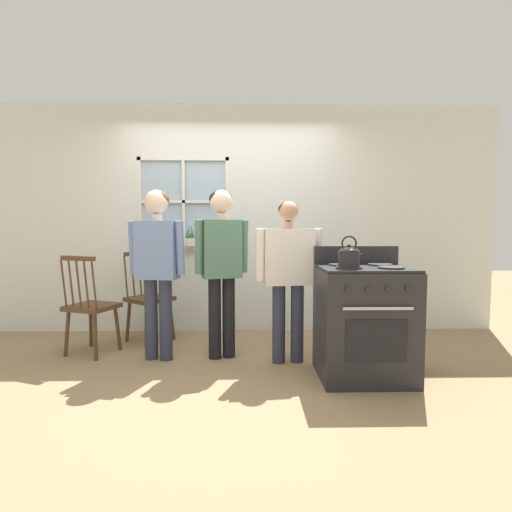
{
  "coord_description": "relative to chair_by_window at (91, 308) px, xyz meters",
  "views": [
    {
      "loc": [
        0.2,
        -3.42,
        1.24
      ],
      "look_at": [
        0.28,
        0.06,
        1.0
      ],
      "focal_mm": 28.0,
      "sensor_mm": 36.0,
      "label": 1
    }
  ],
  "objects": [
    {
      "name": "chair_by_window",
      "position": [
        0.0,
        0.0,
        0.0
      ],
      "size": [
        0.53,
        0.52,
        0.98
      ],
      "rotation": [
        0.0,
        0.0,
        2.78
      ],
      "color": "#4C331E",
      "rests_on": "ground_plane"
    },
    {
      "name": "chair_near_wall",
      "position": [
        0.45,
        0.47,
        0.0
      ],
      "size": [
        0.58,
        0.58,
        0.98
      ],
      "rotation": [
        0.0,
        0.0,
        0.88
      ],
      "color": "#4C331E",
      "rests_on": "ground_plane"
    },
    {
      "name": "stove",
      "position": [
        2.51,
        -0.67,
        0.01
      ],
      "size": [
        0.75,
        0.68,
        1.08
      ],
      "color": "#232326",
      "rests_on": "ground_plane"
    },
    {
      "name": "wall_back",
      "position": [
        1.36,
        0.9,
        0.88
      ],
      "size": [
        6.4,
        0.16,
        2.7
      ],
      "color": "silver",
      "rests_on": "ground_plane"
    },
    {
      "name": "ground_plane",
      "position": [
        1.34,
        -0.5,
        -0.46
      ],
      "size": [
        16.0,
        16.0,
        0.0
      ],
      "primitive_type": "plane",
      "color": "#937551"
    },
    {
      "name": "person_teen_center",
      "position": [
        1.3,
        -0.14,
        0.52
      ],
      "size": [
        0.52,
        0.3,
        1.6
      ],
      "rotation": [
        0.0,
        0.0,
        0.28
      ],
      "color": "black",
      "rests_on": "ground_plane"
    },
    {
      "name": "kettle",
      "position": [
        2.34,
        -0.8,
        0.56
      ],
      "size": [
        0.21,
        0.17,
        0.25
      ],
      "color": "black",
      "rests_on": "stove"
    },
    {
      "name": "potted_plant",
      "position": [
        0.87,
        0.81,
        0.64
      ],
      "size": [
        0.15,
        0.15,
        0.26
      ],
      "color": "beige",
      "rests_on": "wall_back"
    },
    {
      "name": "person_adult_right",
      "position": [
        1.92,
        -0.29,
        0.43
      ],
      "size": [
        0.61,
        0.26,
        1.49
      ],
      "rotation": [
        0.0,
        0.0,
        0.12
      ],
      "color": "#2D3347",
      "rests_on": "ground_plane"
    },
    {
      "name": "person_elderly_left",
      "position": [
        0.7,
        -0.18,
        0.52
      ],
      "size": [
        0.54,
        0.28,
        1.6
      ],
      "rotation": [
        0.0,
        0.0,
        -0.18
      ],
      "color": "#2D3347",
      "rests_on": "ground_plane"
    }
  ]
}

